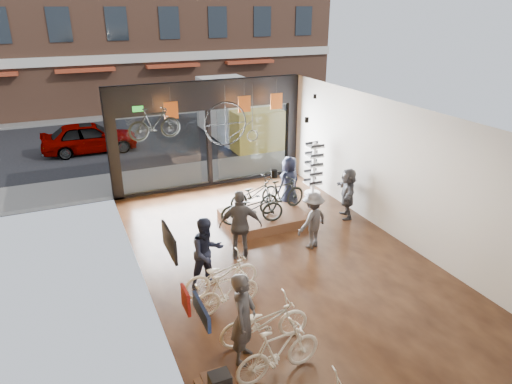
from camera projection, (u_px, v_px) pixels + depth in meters
ground_plane at (284, 262)px, 11.86m from camera, size 7.00×12.00×0.04m
ceiling at (288, 116)px, 10.40m from camera, size 7.00×12.00×0.04m
wall_left at (140, 219)px, 9.82m from camera, size 0.04×12.00×3.80m
wall_right at (400, 174)px, 12.45m from camera, size 0.04×12.00×3.80m
wall_back at (494, 353)px, 6.04m from camera, size 7.00×0.04×3.80m
storefront at (209, 135)px, 16.21m from camera, size 7.00×0.26×3.80m
exit_sign at (138, 109)px, 14.78m from camera, size 0.35×0.06×0.18m
street_road at (157, 129)px, 24.56m from camera, size 30.00×18.00×0.02m
sidewalk_near at (201, 173)px, 17.93m from camera, size 30.00×2.40×0.12m
sidewalk_far at (143, 113)px, 27.92m from camera, size 30.00×2.00×0.12m
street_car at (89, 137)px, 20.39m from camera, size 4.08×1.64×1.39m
box_truck at (240, 113)px, 21.85m from camera, size 2.31×6.92×2.73m
floor_bike_1 at (279, 352)px, 8.03m from camera, size 1.73×0.61×1.02m
floor_bike_2 at (264, 322)px, 8.84m from camera, size 1.85×0.79×0.95m
floor_bike_3 at (227, 292)px, 9.80m from camera, size 1.56×0.61×0.91m
floor_bike_4 at (222, 275)px, 10.40m from camera, size 1.79×0.68×0.93m
display_platform at (264, 218)px, 13.92m from camera, size 2.40×1.80×0.30m
display_bike_left at (252, 208)px, 13.07m from camera, size 1.91×0.98×0.96m
display_bike_mid at (282, 195)px, 13.89m from camera, size 1.75×0.80×1.01m
display_bike_right at (254, 193)px, 14.11m from camera, size 1.85×0.94×0.92m
customer_0 at (244, 318)px, 8.24m from camera, size 0.76×0.80×1.83m
customer_1 at (207, 253)px, 10.50m from camera, size 0.97×0.83×1.75m
customer_2 at (241, 225)px, 11.67m from camera, size 1.19×0.82×1.88m
customer_3 at (312, 220)px, 12.27m from camera, size 1.17×0.90×1.59m
customer_4 at (289, 183)px, 14.68m from camera, size 0.98×0.79×1.73m
customer_5 at (347, 193)px, 14.04m from camera, size 1.04×1.55×1.60m
sunglasses_rack at (313, 169)px, 15.65m from camera, size 0.66×0.59×1.89m
wall_merch at (195, 340)px, 7.14m from camera, size 0.40×2.40×2.60m
penny_farthing at (234, 124)px, 15.12m from camera, size 1.83×0.06×1.47m
hung_bike at (154, 123)px, 13.47m from camera, size 1.62×0.59×0.95m
jersey_left at (171, 110)px, 14.55m from camera, size 0.45×0.03×0.55m
jersey_mid at (244, 104)px, 15.50m from camera, size 0.45×0.03×0.55m
jersey_right at (276, 101)px, 15.95m from camera, size 0.45×0.03×0.55m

